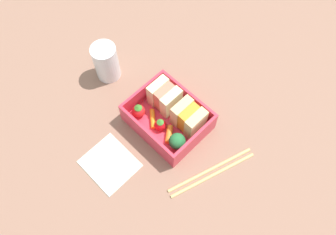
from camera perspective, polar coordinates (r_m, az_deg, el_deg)
The scene contains 13 objects.
ground_plane at distance 71.63cm, azimuth 0.00°, elevation -1.33°, with size 120.00×120.00×2.00cm, color #8D6452.
bento_tray at distance 70.18cm, azimuth 0.00°, elevation -0.77°, with size 15.77×12.80×1.20cm, color #D83045.
bento_rim at distance 67.61cm, azimuth 0.00°, elevation 0.30°, with size 15.77×12.80×4.55cm.
sandwich_left at distance 69.08cm, azimuth -0.61°, elevation 3.66°, with size 5.90×4.95×5.85cm.
sandwich_center_left at distance 66.85cm, azimuth 3.62°, elevation 0.01°, with size 5.90×4.95×5.85cm.
strawberry_far_left at distance 69.32cm, azimuth -5.13°, elevation 1.19°, with size 2.76×2.76×3.36cm.
carrot_stick_left at distance 69.32cm, azimuth -2.68°, elevation -0.22°, with size 1.09×1.09×4.34cm, color orange.
strawberry_left at distance 67.74cm, azimuth -1.36°, elevation -1.23°, with size 2.51×2.51×3.11cm.
carrot_stick_far_left at distance 67.60cm, azimuth 0.18°, elevation -2.93°, with size 1.30×1.30×3.74cm, color orange.
broccoli_floret at distance 65.12cm, azimuth 1.62°, elevation -4.19°, with size 3.40×3.40×4.15cm.
chopstick_pair at distance 66.91cm, azimuth 7.61°, elevation -9.37°, with size 7.68×18.78×0.70cm.
drinking_glass at distance 74.80cm, azimuth -10.72°, elevation 9.47°, with size 5.54×5.54×9.02cm, color white.
folded_napkin at distance 68.08cm, azimuth -10.11°, elevation -7.88°, with size 10.25×9.04×0.40cm, color silver.
Camera 1 is at (21.71, -21.84, 63.67)cm, focal length 35.00 mm.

